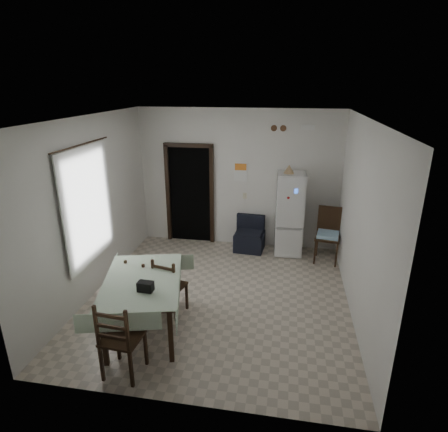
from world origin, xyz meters
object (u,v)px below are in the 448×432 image
dining_chair_far_left (142,283)px  dining_chair_far_right (170,285)px  fridge (290,214)px  navy_seat (249,234)px  corner_chair (328,236)px  dining_table (144,305)px  dining_chair_near_head (122,337)px

dining_chair_far_left → dining_chair_far_right: (0.47, -0.06, 0.04)m
fridge → navy_seat: bearing=177.1°
navy_seat → dining_chair_far_right: bearing=-105.9°
corner_chair → dining_chair_far_left: 3.68m
dining_table → fridge: bearing=42.1°
dining_chair_near_head → dining_table: bearing=-81.3°
corner_chair → dining_table: size_ratio=0.69×
corner_chair → dining_table: corner_chair is taller
dining_table → dining_chair_far_left: size_ratio=1.81×
dining_chair_far_right → navy_seat: bearing=-97.6°
dining_chair_far_left → fridge: bearing=-118.9°
navy_seat → dining_chair_far_left: 2.82m
dining_chair_far_left → dining_chair_far_right: dining_chair_far_right is taller
corner_chair → dining_chair_far_right: 3.35m
dining_chair_far_right → dining_chair_near_head: size_ratio=0.91×
fridge → navy_seat: size_ratio=2.37×
dining_chair_near_head → navy_seat: bearing=-101.7°
fridge → dining_chair_near_head: 4.30m
dining_table → navy_seat: bearing=54.2°
fridge → dining_table: (-1.98, -2.99, -0.44)m
navy_seat → dining_table: (-1.17, -2.99, 0.05)m
fridge → dining_chair_far_right: 3.07m
dining_table → dining_chair_far_left: bearing=99.1°
navy_seat → dining_table: 3.21m
dining_chair_far_right → fridge: bearing=-111.9°
dining_chair_near_head → dining_chair_far_right: bearing=-93.1°
dining_chair_near_head → fridge: bearing=-112.1°
navy_seat → dining_chair_far_right: 2.68m
navy_seat → dining_chair_near_head: dining_chair_near_head is taller
dining_chair_far_left → dining_chair_near_head: bearing=115.5°
dining_chair_far_right → dining_chair_near_head: (-0.18, -1.33, 0.05)m
dining_table → dining_chair_near_head: dining_chair_near_head is taller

